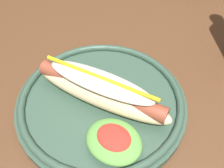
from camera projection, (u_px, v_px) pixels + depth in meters
name	position (u px, v px, depth m)	size (l,w,h in m)	color
dining_table	(155.00, 84.00, 0.61)	(1.40, 0.93, 0.74)	#51331E
hot_dog_plate	(102.00, 101.00, 0.44)	(0.28, 0.28, 0.08)	#334C3D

